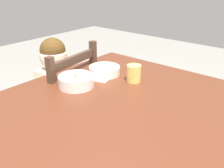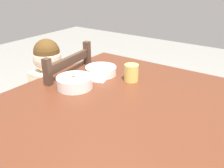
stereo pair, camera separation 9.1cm
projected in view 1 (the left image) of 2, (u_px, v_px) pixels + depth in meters
The scene contains 8 objects.
dining_table at pixel (118, 122), 1.19m from camera, with size 1.16×1.06×0.75m.
dining_chair at pixel (62, 112), 1.69m from camera, with size 0.47×0.47×0.90m.
child_figure at pixel (59, 88), 1.61m from camera, with size 0.32×0.31×0.94m.
bowl_of_peas at pixel (104, 70), 1.45m from camera, with size 0.18×0.18×0.05m.
bowl_of_carrots at pixel (76, 81), 1.29m from camera, with size 0.18×0.18×0.06m.
spoon at pixel (84, 80), 1.37m from camera, with size 0.14×0.07×0.01m.
drinking_cup at pixel (134, 73), 1.35m from camera, with size 0.08×0.08×0.09m, color #E6C960.
paper_napkin at pixel (100, 77), 1.42m from camera, with size 0.13×0.12×0.00m, color white.
Camera 1 is at (-0.79, -0.62, 1.30)m, focal length 40.28 mm.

